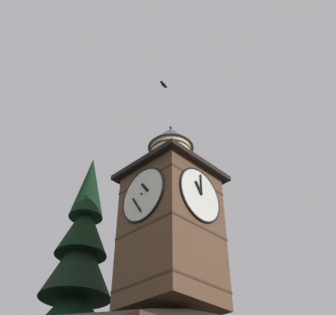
# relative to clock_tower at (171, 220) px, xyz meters

# --- Properties ---
(clock_tower) EXTENTS (4.34, 4.34, 10.19)m
(clock_tower) POSITION_rel_clock_tower_xyz_m (0.00, 0.00, 0.00)
(clock_tower) COLOR brown
(clock_tower) RESTS_ON building_main
(flying_bird_high) EXTENTS (0.68, 0.30, 0.14)m
(flying_bird_high) POSITION_rel_clock_tower_xyz_m (-0.51, -1.11, 10.47)
(flying_bird_high) COLOR black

